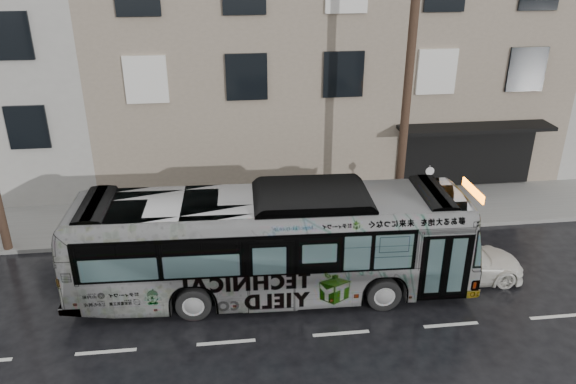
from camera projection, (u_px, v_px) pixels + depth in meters
name	position (u px, v px, depth m)	size (l,w,h in m)	color
ground	(225.00, 290.00, 17.59)	(120.00, 120.00, 0.00)	black
sidewalk	(222.00, 218.00, 21.99)	(90.00, 3.60, 0.15)	gray
building_taupe	(318.00, 41.00, 27.34)	(20.00, 12.00, 11.00)	gray
utility_pole_front	(406.00, 110.00, 19.36)	(0.30, 0.30, 9.00)	#3D2A1E
sign_post	(427.00, 196.00, 20.84)	(0.06, 0.06, 2.40)	slate
bus	(272.00, 243.00, 16.91)	(2.84, 12.15, 3.38)	#B2B2B2
white_sedan	(457.00, 261.00, 18.01)	(1.72, 4.22, 1.23)	silver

